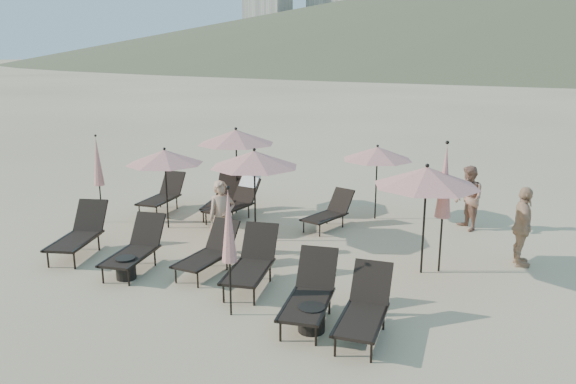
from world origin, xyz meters
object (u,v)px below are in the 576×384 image
at_px(lounger_3, 252,262).
at_px(lounger_7, 223,198).
at_px(beachgoer_a, 222,217).
at_px(side_table_0, 126,268).
at_px(beachgoer_c, 522,227).
at_px(umbrella_closed_2, 98,162).
at_px(lounger_0, 79,233).
at_px(umbrella_closed_0, 229,227).
at_px(lounger_6, 163,194).
at_px(umbrella_open_1, 254,159).
at_px(lounger_5, 365,308).
at_px(umbrella_open_4, 377,153).
at_px(umbrella_open_0, 165,157).
at_px(lounger_4, 310,293).
at_px(lounger_8, 236,199).
at_px(side_table_1, 312,319).
at_px(umbrella_open_3, 236,137).
at_px(umbrella_open_2, 427,177).
at_px(lounger_9, 330,212).
at_px(umbrella_closed_1, 445,182).
at_px(beachgoer_b, 469,198).
at_px(lounger_1, 136,247).
at_px(lounger_2, 209,251).

relative_size(lounger_3, lounger_7, 1.00).
bearing_deg(lounger_7, beachgoer_a, -72.28).
relative_size(side_table_0, beachgoer_c, 0.26).
relative_size(umbrella_closed_2, beachgoer_c, 1.38).
height_order(lounger_0, umbrella_closed_0, umbrella_closed_0).
bearing_deg(side_table_0, lounger_6, 119.35).
xyz_separation_m(umbrella_open_1, umbrella_closed_0, (1.51, -3.61, -0.40)).
xyz_separation_m(lounger_5, umbrella_open_4, (-1.74, 6.30, 1.33)).
bearing_deg(side_table_0, umbrella_open_0, 113.19).
bearing_deg(lounger_0, lounger_7, 54.75).
bearing_deg(umbrella_open_1, lounger_5, -41.14).
bearing_deg(lounger_4, lounger_8, 121.05).
distance_m(lounger_0, umbrella_open_0, 2.82).
distance_m(side_table_1, beachgoer_a, 4.14).
xyz_separation_m(umbrella_open_3, umbrella_closed_2, (-2.56, -2.67, -0.46)).
bearing_deg(lounger_4, beachgoer_c, 43.63).
height_order(umbrella_open_4, beachgoer_c, umbrella_open_4).
bearing_deg(lounger_3, side_table_1, -46.84).
xyz_separation_m(lounger_3, side_table_0, (-2.42, -0.77, -0.27)).
bearing_deg(lounger_4, umbrella_open_1, 120.33).
bearing_deg(umbrella_open_4, umbrella_open_2, -59.11).
relative_size(lounger_6, umbrella_open_3, 0.77).
relative_size(umbrella_open_3, umbrella_open_4, 1.16).
bearing_deg(umbrella_closed_0, umbrella_open_4, 85.59).
distance_m(lounger_8, side_table_0, 4.60).
distance_m(umbrella_open_1, beachgoer_c, 5.97).
bearing_deg(lounger_3, umbrella_closed_0, -90.01).
distance_m(lounger_0, umbrella_open_2, 7.54).
relative_size(lounger_8, side_table_1, 4.32).
relative_size(umbrella_open_0, side_table_0, 4.77).
xyz_separation_m(lounger_7, beachgoer_a, (1.62, -2.62, 0.34)).
distance_m(umbrella_open_1, umbrella_closed_2, 4.43).
xyz_separation_m(lounger_9, umbrella_closed_1, (3.11, -1.80, 1.45)).
bearing_deg(lounger_7, umbrella_closed_0, -70.87).
xyz_separation_m(side_table_0, beachgoer_b, (5.59, 6.22, 0.60)).
distance_m(umbrella_open_0, side_table_1, 6.69).
height_order(lounger_1, lounger_9, lounger_1).
relative_size(umbrella_closed_0, beachgoer_a, 1.37).
distance_m(lounger_9, umbrella_open_2, 3.80).
bearing_deg(umbrella_open_4, lounger_9, -122.24).
distance_m(lounger_2, lounger_3, 1.14).
relative_size(lounger_0, umbrella_open_4, 0.97).
bearing_deg(beachgoer_c, lounger_7, 72.76).
bearing_deg(lounger_7, umbrella_open_4, 6.13).
xyz_separation_m(lounger_7, umbrella_closed_1, (6.20, -1.66, 1.39)).
distance_m(lounger_3, umbrella_open_4, 5.59).
distance_m(lounger_0, side_table_0, 2.00).
height_order(umbrella_open_0, umbrella_closed_2, umbrella_closed_2).
distance_m(lounger_2, side_table_0, 1.65).
bearing_deg(side_table_0, beachgoer_a, 66.15).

